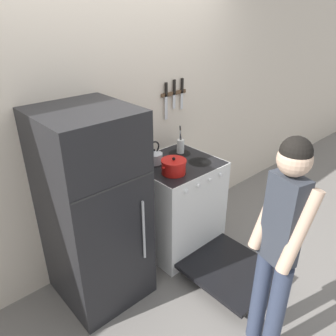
{
  "coord_description": "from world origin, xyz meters",
  "views": [
    {
      "loc": [
        -1.57,
        -2.28,
        2.19
      ],
      "look_at": [
        0.06,
        -0.48,
        0.99
      ],
      "focal_mm": 35.0,
      "sensor_mm": 36.0,
      "label": 1
    }
  ],
  "objects_px": {
    "refrigerator": "(94,210)",
    "tea_kettle": "(155,156)",
    "dutch_oven_pot": "(174,166)",
    "utensil_jar": "(181,145)",
    "person": "(279,243)",
    "stove_range": "(179,207)"
  },
  "relations": [
    {
      "from": "utensil_jar",
      "to": "person",
      "type": "xyz_separation_m",
      "value": [
        -0.51,
        -1.38,
        -0.08
      ]
    },
    {
      "from": "refrigerator",
      "to": "tea_kettle",
      "type": "bearing_deg",
      "value": 10.95
    },
    {
      "from": "refrigerator",
      "to": "stove_range",
      "type": "relative_size",
      "value": 1.13
    },
    {
      "from": "dutch_oven_pot",
      "to": "utensil_jar",
      "type": "distance_m",
      "value": 0.44
    },
    {
      "from": "dutch_oven_pot",
      "to": "utensil_jar",
      "type": "xyz_separation_m",
      "value": [
        0.35,
        0.27,
        0.02
      ]
    },
    {
      "from": "person",
      "to": "stove_range",
      "type": "bearing_deg",
      "value": -0.45
    },
    {
      "from": "refrigerator",
      "to": "tea_kettle",
      "type": "height_order",
      "value": "refrigerator"
    },
    {
      "from": "dutch_oven_pot",
      "to": "person",
      "type": "xyz_separation_m",
      "value": [
        -0.16,
        -1.1,
        -0.07
      ]
    },
    {
      "from": "refrigerator",
      "to": "dutch_oven_pot",
      "type": "distance_m",
      "value": 0.75
    },
    {
      "from": "stove_range",
      "to": "dutch_oven_pot",
      "type": "bearing_deg",
      "value": -149.82
    },
    {
      "from": "stove_range",
      "to": "utensil_jar",
      "type": "distance_m",
      "value": 0.59
    },
    {
      "from": "stove_range",
      "to": "utensil_jar",
      "type": "bearing_deg",
      "value": 44.35
    },
    {
      "from": "tea_kettle",
      "to": "dutch_oven_pot",
      "type": "bearing_deg",
      "value": -92.8
    },
    {
      "from": "person",
      "to": "utensil_jar",
      "type": "bearing_deg",
      "value": -5.53
    },
    {
      "from": "refrigerator",
      "to": "utensil_jar",
      "type": "distance_m",
      "value": 1.09
    },
    {
      "from": "refrigerator",
      "to": "person",
      "type": "distance_m",
      "value": 1.35
    },
    {
      "from": "dutch_oven_pot",
      "to": "utensil_jar",
      "type": "bearing_deg",
      "value": 38.31
    },
    {
      "from": "tea_kettle",
      "to": "utensil_jar",
      "type": "relative_size",
      "value": 0.77
    },
    {
      "from": "dutch_oven_pot",
      "to": "tea_kettle",
      "type": "distance_m",
      "value": 0.27
    },
    {
      "from": "refrigerator",
      "to": "utensil_jar",
      "type": "bearing_deg",
      "value": 7.93
    },
    {
      "from": "stove_range",
      "to": "utensil_jar",
      "type": "relative_size",
      "value": 5.11
    },
    {
      "from": "refrigerator",
      "to": "utensil_jar",
      "type": "xyz_separation_m",
      "value": [
        1.07,
        0.15,
        0.2
      ]
    }
  ]
}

